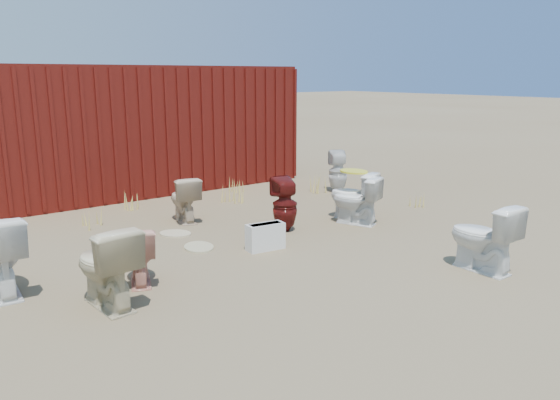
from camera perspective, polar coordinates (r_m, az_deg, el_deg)
ground at (r=7.20m, az=2.91°, el=-5.12°), size 100.00×100.00×0.00m
shipping_container at (r=11.37m, az=-14.35°, el=7.35°), size 6.00×2.40×2.40m
toilet_front_a at (r=6.32m, az=-27.25°, el=-5.11°), size 0.54×0.88×0.86m
toilet_front_pink at (r=6.16m, az=-14.55°, el=-5.51°), size 0.58×0.73×0.65m
toilet_front_c at (r=6.73m, az=20.43°, el=-3.65°), size 0.45×0.80×0.81m
toilet_front_maroon at (r=7.91m, az=0.51°, el=-0.47°), size 0.43×0.44×0.79m
toilet_front_e at (r=8.37m, az=7.94°, el=-0.03°), size 0.66×0.83×0.74m
toilet_back_beige_left at (r=5.60m, az=-17.73°, el=-6.60°), size 0.53×0.85×0.84m
toilet_back_beige_right at (r=8.57m, az=-10.01°, el=0.10°), size 0.53×0.76×0.71m
toilet_back_yellowlid at (r=8.66m, az=7.64°, el=0.46°), size 0.66×0.84×0.75m
toilet_back_e at (r=10.64m, az=6.07°, el=2.98°), size 0.50×0.51×0.81m
yellow_lid at (r=8.58m, az=7.72°, el=2.99°), size 0.38×0.48×0.02m
loose_tank at (r=7.12m, az=-1.54°, el=-3.85°), size 0.52×0.26×0.35m
loose_lid_near at (r=7.31m, az=-8.47°, el=-4.89°), size 0.49×0.57×0.02m
loose_lid_far at (r=7.97m, az=-10.89°, el=-3.46°), size 0.56×0.59×0.02m
weed_clump_a at (r=8.65m, az=-18.86°, el=-1.72°), size 0.36×0.36×0.29m
weed_clump_b at (r=9.74m, az=-4.85°, el=0.60°), size 0.32×0.32×0.31m
weed_clump_c at (r=10.65m, az=4.05°, el=1.77°), size 0.36×0.36×0.34m
weed_clump_d at (r=9.60m, az=-15.36°, el=-0.04°), size 0.30×0.30×0.30m
weed_clump_e at (r=10.60m, az=-4.31°, el=1.50°), size 0.34×0.34×0.27m
weed_clump_f at (r=9.63m, az=14.04°, el=-0.05°), size 0.28×0.28×0.26m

